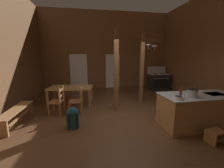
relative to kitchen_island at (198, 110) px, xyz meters
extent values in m
cube|color=brown|center=(-1.94, 0.86, -0.51)|extent=(8.19, 9.54, 0.10)
cube|color=brown|center=(-1.94, 5.30, 1.79)|extent=(8.19, 0.14, 4.49)
cube|color=white|center=(-3.60, 5.23, 0.57)|extent=(1.00, 0.01, 2.05)
cube|color=white|center=(-1.57, 5.23, 0.57)|extent=(0.84, 0.01, 2.05)
cube|color=#9E7044|center=(0.00, 0.00, -0.01)|extent=(2.11, 0.93, 0.89)
cube|color=#B7BABF|center=(0.00, 0.00, 0.45)|extent=(2.18, 0.99, 0.02)
cube|color=black|center=(0.47, 0.01, 0.46)|extent=(0.53, 0.41, 0.00)
cube|color=black|center=(-0.01, 0.43, -0.41)|extent=(2.00, 0.07, 0.10)
cube|color=#252525|center=(1.04, 4.38, -0.01)|extent=(1.14, 0.82, 0.90)
cube|color=black|center=(1.02, 4.00, -0.04)|extent=(0.93, 0.06, 0.52)
cylinder|color=#B7BABF|center=(1.02, 3.97, 0.24)|extent=(0.83, 0.07, 0.02)
cube|color=#B7BABF|center=(1.04, 4.38, 0.46)|extent=(1.18, 0.86, 0.03)
cube|color=#B7BABF|center=(1.06, 4.74, 0.66)|extent=(1.14, 0.10, 0.40)
cylinder|color=black|center=(1.28, 4.22, 0.48)|extent=(0.21, 0.21, 0.01)
cylinder|color=black|center=(0.79, 4.24, 0.48)|extent=(0.21, 0.21, 0.01)
cylinder|color=black|center=(1.30, 4.52, 0.48)|extent=(0.21, 0.21, 0.01)
cylinder|color=black|center=(0.80, 4.55, 0.48)|extent=(0.21, 0.21, 0.01)
cylinder|color=black|center=(1.35, 3.96, 0.36)|extent=(0.05, 0.03, 0.04)
cylinder|color=black|center=(1.13, 3.98, 0.36)|extent=(0.05, 0.03, 0.04)
cylinder|color=black|center=(0.91, 3.99, 0.36)|extent=(0.05, 0.03, 0.04)
cylinder|color=black|center=(0.69, 4.00, 0.36)|extent=(0.05, 0.03, 0.04)
cube|color=brown|center=(-0.87, 2.21, 0.97)|extent=(0.15, 0.15, 2.84)
cube|color=brown|center=(-0.60, 2.19, 2.12)|extent=(0.68, 0.15, 0.06)
cylinder|color=#B7BABF|center=(-0.63, 2.19, 2.03)|extent=(0.01, 0.01, 0.16)
cylinder|color=#B7BABF|center=(-0.63, 2.19, 1.93)|extent=(0.24, 0.24, 0.04)
cylinder|color=#B7BABF|center=(-0.63, 2.19, 1.85)|extent=(0.02, 0.02, 0.14)
cylinder|color=#B7BABF|center=(-0.38, 2.16, 2.01)|extent=(0.01, 0.01, 0.21)
cylinder|color=#B7BABF|center=(-0.38, 2.16, 1.88)|extent=(0.25, 0.25, 0.04)
cylinder|color=#B7BABF|center=(-0.38, 2.16, 1.80)|extent=(0.02, 0.02, 0.14)
cube|color=brown|center=(-2.06, 1.53, 0.97)|extent=(0.14, 0.14, 2.84)
cube|color=olive|center=(-0.20, -0.80, -0.17)|extent=(0.40, 0.33, 0.04)
cube|color=olive|center=(-0.36, -0.83, -0.32)|extent=(0.08, 0.28, 0.26)
cube|color=olive|center=(-0.04, -0.78, -0.32)|extent=(0.08, 0.28, 0.26)
cube|color=olive|center=(-0.20, -0.80, -0.32)|extent=(0.36, 0.33, 0.03)
cube|color=#9E7044|center=(-3.75, 2.41, 0.25)|extent=(1.80, 1.11, 0.06)
cube|color=#9E7044|center=(-4.48, 2.90, -0.12)|extent=(0.09, 0.09, 0.68)
cube|color=#9E7044|center=(-2.91, 2.70, -0.12)|extent=(0.09, 0.09, 0.68)
cube|color=#9E7044|center=(-4.58, 2.12, -0.12)|extent=(0.09, 0.09, 0.68)
cube|color=#9E7044|center=(-3.01, 1.93, -0.12)|extent=(0.09, 0.09, 0.68)
cube|color=olive|center=(-4.14, 1.53, -0.03)|extent=(0.51, 0.51, 0.04)
cube|color=olive|center=(-4.36, 1.38, -0.25)|extent=(0.06, 0.06, 0.41)
cube|color=olive|center=(-4.29, 1.75, -0.25)|extent=(0.06, 0.06, 0.41)
cube|color=olive|center=(-3.99, 1.31, 0.02)|extent=(0.06, 0.06, 0.95)
cube|color=olive|center=(-3.92, 1.68, 0.02)|extent=(0.06, 0.06, 0.95)
cube|color=olive|center=(-3.95, 1.49, 0.38)|extent=(0.11, 0.38, 0.07)
cube|color=olive|center=(-3.95, 1.49, 0.19)|extent=(0.11, 0.38, 0.07)
cube|color=olive|center=(-3.49, 1.48, -0.03)|extent=(0.45, 0.45, 0.04)
cube|color=olive|center=(-3.69, 1.29, -0.25)|extent=(0.05, 0.05, 0.41)
cube|color=olive|center=(-3.67, 1.67, -0.25)|extent=(0.05, 0.05, 0.41)
cube|color=olive|center=(-3.31, 1.28, 0.02)|extent=(0.05, 0.05, 0.95)
cube|color=olive|center=(-3.29, 1.66, 0.02)|extent=(0.05, 0.05, 0.95)
cube|color=olive|center=(-3.30, 1.47, 0.38)|extent=(0.05, 0.38, 0.07)
cube|color=olive|center=(-3.30, 1.47, 0.19)|extent=(0.05, 0.38, 0.07)
cube|color=#9E7044|center=(-5.15, 0.96, -0.04)|extent=(0.39, 1.58, 0.04)
cube|color=#9E7044|center=(-5.17, 0.24, -0.26)|extent=(0.31, 0.07, 0.40)
cube|color=#9E7044|center=(-5.14, 1.69, -0.26)|extent=(0.31, 0.07, 0.40)
cube|color=#9E7044|center=(-5.15, 0.96, -0.34)|extent=(0.09, 1.37, 0.06)
cube|color=#194756|center=(-3.49, 0.43, -0.22)|extent=(0.33, 0.24, 0.48)
cube|color=#194756|center=(-3.49, 0.56, -0.29)|extent=(0.23, 0.07, 0.17)
cylinder|color=black|center=(-3.57, 0.30, -0.22)|extent=(0.04, 0.04, 0.38)
cylinder|color=black|center=(-3.38, 0.31, -0.22)|extent=(0.04, 0.04, 0.38)
sphere|color=#194756|center=(-3.49, 0.43, 0.00)|extent=(0.29, 0.29, 0.27)
cylinder|color=#B7BABF|center=(-0.40, -0.17, 0.56)|extent=(0.25, 0.25, 0.20)
cylinder|color=black|center=(-0.40, -0.17, 0.66)|extent=(0.26, 0.26, 0.01)
cylinder|color=#B7BABF|center=(-0.54, -0.17, 0.61)|extent=(0.05, 0.02, 0.02)
cylinder|color=#B7BABF|center=(-0.26, -0.17, 0.61)|extent=(0.05, 0.02, 0.02)
cylinder|color=silver|center=(-0.85, -0.28, 0.49)|extent=(0.21, 0.21, 0.07)
cylinder|color=black|center=(-0.85, -0.28, 0.53)|extent=(0.17, 0.17, 0.00)
cylinder|color=#56331E|center=(-0.69, -0.12, 0.56)|extent=(0.06, 0.06, 0.21)
cylinder|color=#56331E|center=(-0.69, -0.12, 0.70)|extent=(0.03, 0.03, 0.07)
cylinder|color=#56331E|center=(-0.15, 0.04, 0.57)|extent=(0.07, 0.07, 0.22)
cylinder|color=#56331E|center=(-0.15, 0.04, 0.72)|extent=(0.03, 0.03, 0.08)
camera|label=1|loc=(-3.01, -3.31, 1.51)|focal=22.66mm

